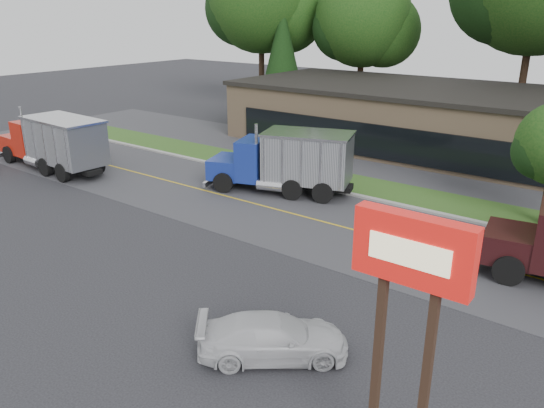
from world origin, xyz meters
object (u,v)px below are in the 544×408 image
at_px(bilo_sign, 398,400).
at_px(dump_truck_blue, 288,160).
at_px(dump_truck_red, 55,141).
at_px(rally_car, 273,337).

relative_size(bilo_sign, dump_truck_blue, 0.73).
xyz_separation_m(dump_truck_red, rally_car, (22.07, -7.09, -1.19)).
bearing_deg(dump_truck_blue, bilo_sign, 113.11).
height_order(bilo_sign, dump_truck_red, bilo_sign).
relative_size(dump_truck_blue, rally_car, 1.91).
bearing_deg(dump_truck_red, rally_car, 164.60).
height_order(dump_truck_red, dump_truck_blue, same).
relative_size(bilo_sign, rally_car, 1.40).
bearing_deg(rally_car, bilo_sign, -152.38).
bearing_deg(bilo_sign, dump_truck_red, 161.33).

